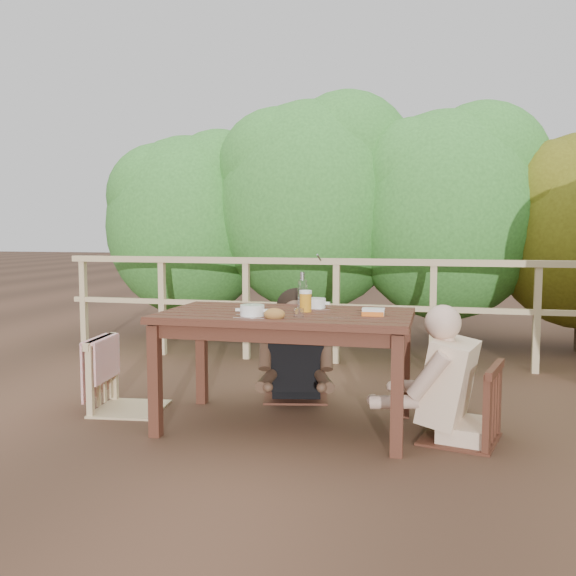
% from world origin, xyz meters
% --- Properties ---
extents(ground, '(60.00, 60.00, 0.00)m').
position_xyz_m(ground, '(0.00, 0.00, 0.00)').
color(ground, brown).
rests_on(ground, ground).
extents(table, '(1.59, 0.89, 0.74)m').
position_xyz_m(table, '(0.00, 0.00, 0.37)').
color(table, '#401F15').
rests_on(table, ground).
extents(chair_left, '(0.54, 0.54, 0.97)m').
position_xyz_m(chair_left, '(-1.16, 0.09, 0.49)').
color(chair_left, tan).
rests_on(chair_left, ground).
extents(chair_far, '(0.56, 0.56, 0.95)m').
position_xyz_m(chair_far, '(-0.10, 0.70, 0.47)').
color(chair_far, '#401F15').
rests_on(chair_far, ground).
extents(chair_right, '(0.55, 0.55, 0.91)m').
position_xyz_m(chair_right, '(1.09, -0.01, 0.45)').
color(chair_right, '#401F15').
rests_on(chair_right, ground).
extents(woman, '(0.64, 0.73, 1.29)m').
position_xyz_m(woman, '(-0.10, 0.72, 0.65)').
color(woman, black).
rests_on(woman, ground).
extents(diner_right, '(0.78, 0.69, 1.35)m').
position_xyz_m(diner_right, '(1.12, -0.01, 0.67)').
color(diner_right, beige).
rests_on(diner_right, ground).
extents(railing, '(5.60, 0.10, 1.01)m').
position_xyz_m(railing, '(0.00, 2.00, 0.51)').
color(railing, tan).
rests_on(railing, ground).
extents(hedge_row, '(6.60, 1.60, 3.80)m').
position_xyz_m(hedge_row, '(0.40, 3.20, 1.90)').
color(hedge_row, '#326E28').
rests_on(hedge_row, ground).
extents(soup_near, '(0.25, 0.25, 0.08)m').
position_xyz_m(soup_near, '(-0.16, -0.23, 0.78)').
color(soup_near, white).
rests_on(soup_near, table).
extents(soup_far, '(0.24, 0.24, 0.08)m').
position_xyz_m(soup_far, '(0.14, 0.25, 0.78)').
color(soup_far, silver).
rests_on(soup_far, table).
extents(bread_roll, '(0.13, 0.10, 0.08)m').
position_xyz_m(bread_roll, '(0.00, -0.30, 0.77)').
color(bread_roll, '#9A5523').
rests_on(bread_roll, table).
extents(beer_glass, '(0.08, 0.08, 0.15)m').
position_xyz_m(beer_glass, '(0.12, 0.04, 0.81)').
color(beer_glass, orange).
rests_on(beer_glass, table).
extents(bottle, '(0.06, 0.06, 0.26)m').
position_xyz_m(bottle, '(0.08, 0.14, 0.87)').
color(bottle, silver).
rests_on(bottle, table).
extents(tumbler, '(0.06, 0.06, 0.07)m').
position_xyz_m(tumbler, '(0.14, -0.23, 0.77)').
color(tumbler, white).
rests_on(tumbler, table).
extents(butter_tub, '(0.14, 0.11, 0.06)m').
position_xyz_m(butter_tub, '(0.56, -0.04, 0.76)').
color(butter_tub, white).
rests_on(butter_tub, table).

